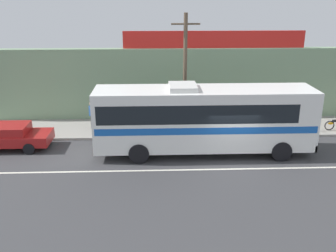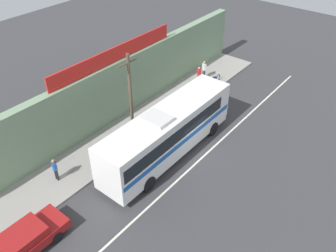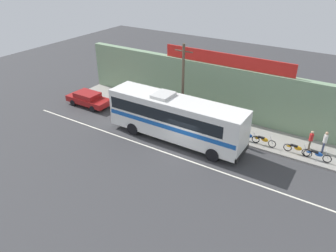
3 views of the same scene
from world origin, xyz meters
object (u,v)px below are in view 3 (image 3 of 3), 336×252
at_px(pedestrian_by_curb, 325,140).
at_px(utility_pole, 183,84).
at_px(parked_car, 88,99).
at_px(motorcycle_orange, 263,140).
at_px(pedestrian_near_shop, 139,94).
at_px(motorcycle_black, 296,149).
at_px(intercity_bus, 175,117).
at_px(motorcycle_red, 248,136).
at_px(motorcycle_purple, 317,155).
at_px(pedestrian_far_right, 311,139).

bearing_deg(pedestrian_by_curb, utility_pole, -171.94).
bearing_deg(pedestrian_by_curb, parked_car, -171.68).
height_order(motorcycle_orange, pedestrian_near_shop, pedestrian_near_shop).
relative_size(motorcycle_black, motorcycle_orange, 1.02).
xyz_separation_m(intercity_bus, pedestrian_near_shop, (-6.44, 3.89, -0.94)).
bearing_deg(parked_car, pedestrian_near_shop, 34.55).
bearing_deg(motorcycle_orange, motorcycle_red, -178.74).
bearing_deg(motorcycle_orange, intercity_bus, -156.90).
distance_m(motorcycle_orange, pedestrian_near_shop, 12.96).
distance_m(motorcycle_red, pedestrian_by_curb, 5.61).
distance_m(utility_pole, motorcycle_purple, 11.60).
xyz_separation_m(motorcycle_red, pedestrian_near_shop, (-11.63, 1.16, 0.56)).
xyz_separation_m(motorcycle_black, motorcycle_orange, (-2.47, -0.12, 0.00)).
height_order(motorcycle_orange, pedestrian_by_curb, pedestrian_by_curb).
relative_size(pedestrian_near_shop, pedestrian_far_right, 1.07).
bearing_deg(motorcycle_orange, parked_car, -174.23).
relative_size(parked_car, pedestrian_near_shop, 2.70).
distance_m(utility_pole, motorcycle_red, 6.76).
xyz_separation_m(parked_car, pedestrian_far_right, (20.23, 3.02, 0.31)).
distance_m(motorcycle_orange, pedestrian_by_curb, 4.39).
relative_size(intercity_bus, motorcycle_purple, 5.87).
relative_size(motorcycle_black, pedestrian_by_curb, 1.12).
height_order(motorcycle_purple, pedestrian_near_shop, pedestrian_near_shop).
bearing_deg(utility_pole, motorcycle_black, 2.07).
height_order(intercity_bus, pedestrian_far_right, intercity_bus).
bearing_deg(pedestrian_by_curb, motorcycle_orange, -161.61).
distance_m(intercity_bus, pedestrian_near_shop, 7.59).
bearing_deg(motorcycle_red, pedestrian_near_shop, 174.28).
distance_m(pedestrian_near_shop, pedestrian_far_right, 16.07).
bearing_deg(motorcycle_purple, pedestrian_far_right, 121.81).
xyz_separation_m(utility_pole, motorcycle_purple, (11.14, 0.30, -3.23)).
bearing_deg(motorcycle_black, pedestrian_by_curb, 37.12).
height_order(parked_car, motorcycle_black, parked_car).
bearing_deg(utility_pole, parked_car, -171.39).
relative_size(utility_pole, pedestrian_far_right, 4.48).
xyz_separation_m(utility_pole, motorcycle_red, (5.94, 0.20, -3.23)).
distance_m(motorcycle_black, motorcycle_red, 3.74).
height_order(utility_pole, pedestrian_far_right, utility_pole).
distance_m(intercity_bus, parked_car, 10.73).
bearing_deg(utility_pole, pedestrian_near_shop, 166.49).
distance_m(motorcycle_orange, motorcycle_red, 1.27).
bearing_deg(pedestrian_near_shop, parked_car, -145.45).
distance_m(motorcycle_red, pedestrian_near_shop, 11.71).
relative_size(motorcycle_orange, pedestrian_by_curb, 1.09).
bearing_deg(pedestrian_near_shop, pedestrian_far_right, 0.55).
bearing_deg(pedestrian_near_shop, motorcycle_red, -5.72).
relative_size(utility_pole, motorcycle_red, 3.73).
distance_m(parked_car, pedestrian_far_right, 20.45).
xyz_separation_m(motorcycle_black, motorcycle_purple, (1.46, -0.05, 0.00)).
bearing_deg(parked_car, pedestrian_far_right, 8.48).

